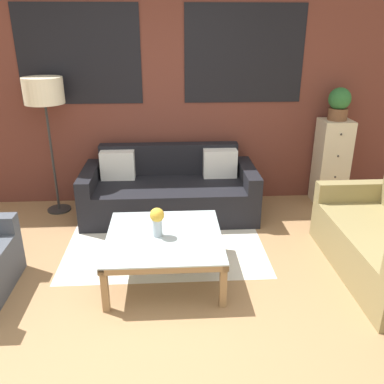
{
  "coord_description": "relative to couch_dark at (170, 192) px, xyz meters",
  "views": [
    {
      "loc": [
        0.05,
        -2.54,
        2.1
      ],
      "look_at": [
        0.27,
        1.26,
        0.55
      ],
      "focal_mm": 38.0,
      "sensor_mm": 36.0,
      "label": 1
    }
  ],
  "objects": [
    {
      "name": "ground_plane",
      "position": [
        -0.05,
        -1.95,
        -0.28
      ],
      "size": [
        16.0,
        16.0,
        0.0
      ],
      "primitive_type": "plane",
      "color": "#9E754C"
    },
    {
      "name": "wall_back_brick",
      "position": [
        -0.05,
        0.49,
        1.13
      ],
      "size": [
        8.4,
        0.09,
        2.8
      ],
      "color": "brown",
      "rests_on": "ground_plane"
    },
    {
      "name": "rug",
      "position": [
        -0.06,
        -0.74,
        -0.28
      ],
      "size": [
        2.01,
        1.43,
        0.0
      ],
      "color": "silver",
      "rests_on": "ground_plane"
    },
    {
      "name": "couch_dark",
      "position": [
        0.0,
        0.0,
        0.0
      ],
      "size": [
        2.01,
        0.88,
        0.78
      ],
      "color": "black",
      "rests_on": "ground_plane"
    },
    {
      "name": "coffee_table",
      "position": [
        -0.06,
        -1.34,
        0.08
      ],
      "size": [
        1.01,
        1.01,
        0.41
      ],
      "color": "silver",
      "rests_on": "ground_plane"
    },
    {
      "name": "floor_lamp",
      "position": [
        -1.37,
        0.16,
        1.12
      ],
      "size": [
        0.44,
        0.44,
        1.59
      ],
      "color": "#2D2D2D",
      "rests_on": "ground_plane"
    },
    {
      "name": "drawer_cabinet",
      "position": [
        2.02,
        0.24,
        0.25
      ],
      "size": [
        0.37,
        0.36,
        1.06
      ],
      "color": "beige",
      "rests_on": "ground_plane"
    },
    {
      "name": "potted_plant",
      "position": [
        2.02,
        0.24,
        0.98
      ],
      "size": [
        0.26,
        0.26,
        0.38
      ],
      "color": "brown",
      "rests_on": "drawer_cabinet"
    },
    {
      "name": "flower_vase",
      "position": [
        -0.11,
        -1.34,
        0.29
      ],
      "size": [
        0.12,
        0.12,
        0.26
      ],
      "color": "#ADBCC6",
      "rests_on": "coffee_table"
    }
  ]
}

